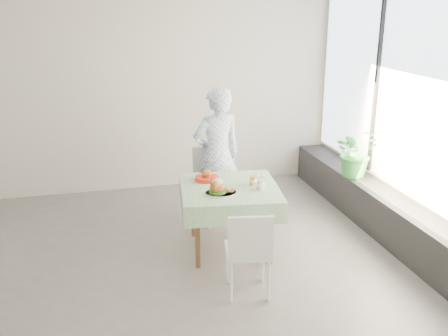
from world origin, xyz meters
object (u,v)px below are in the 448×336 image
object	(u,v)px
cafe_table	(230,211)
chair_far	(216,198)
diner	(217,156)
potted_plant	(356,152)
main_dish	(219,189)
juice_cup_orange	(253,179)
chair_near	(248,267)

from	to	relation	value
cafe_table	chair_far	world-z (taller)	chair_far
chair_far	diner	size ratio (longest dim) A/B	0.55
cafe_table	potted_plant	size ratio (longest dim) A/B	1.82
chair_far	main_dish	distance (m)	1.14
cafe_table	chair_far	xyz separation A→B (m)	(0.04, 0.82, -0.17)
main_dish	juice_cup_orange	xyz separation A→B (m)	(0.43, 0.18, 0.00)
chair_near	diner	world-z (taller)	diner
chair_far	potted_plant	world-z (taller)	potted_plant
main_dish	juice_cup_orange	bearing A→B (deg)	23.37
chair_far	potted_plant	size ratio (longest dim) A/B	1.46
diner	main_dish	distance (m)	1.01
main_dish	potted_plant	world-z (taller)	potted_plant
potted_plant	diner	bearing A→B (deg)	174.53
chair_near	juice_cup_orange	size ratio (longest dim) A/B	3.31
chair_near	potted_plant	bearing A→B (deg)	38.96
diner	juice_cup_orange	distance (m)	0.83
diner	main_dish	size ratio (longest dim) A/B	5.05
chair_far	chair_near	world-z (taller)	chair_far
cafe_table	chair_near	world-z (taller)	chair_near
main_dish	chair_far	bearing A→B (deg)	78.83
chair_far	diner	world-z (taller)	diner
chair_near	juice_cup_orange	bearing A→B (deg)	70.18
cafe_table	chair_far	size ratio (longest dim) A/B	1.25
chair_far	cafe_table	bearing A→B (deg)	-92.59
juice_cup_orange	chair_near	bearing A→B (deg)	-109.82
chair_near	main_dish	distance (m)	0.91
cafe_table	potted_plant	bearing A→B (deg)	18.89
cafe_table	potted_plant	xyz separation A→B (m)	(1.84, 0.63, 0.36)
chair_near	main_dish	bearing A→B (deg)	97.61
chair_near	diner	distance (m)	1.81
chair_far	diner	bearing A→B (deg)	-47.42
juice_cup_orange	chair_far	bearing A→B (deg)	105.79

